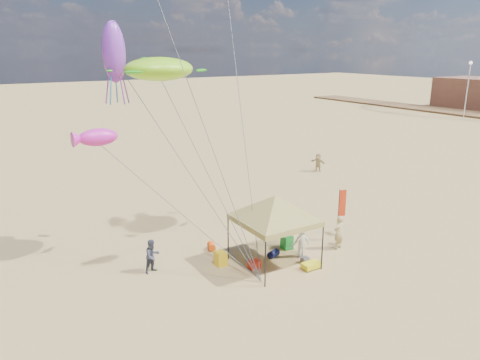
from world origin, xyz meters
The scene contains 19 objects.
ground centered at (0.00, 0.00, 0.00)m, with size 280.00×280.00×0.00m, color tan.
canopy_tent centered at (1.05, 1.66, 3.29)m, with size 6.40×6.40×3.95m.
feather_flag centered at (5.66, 2.01, 1.93)m, with size 0.44×0.11×2.88m.
cooler_red centered at (0.02, 1.78, 0.19)m, with size 0.54×0.38×0.38m, color red.
cooler_blue centered at (3.75, 4.22, 0.19)m, with size 0.54×0.38×0.38m, color #143AA3.
bag_navy centered at (1.48, 2.26, 0.18)m, with size 0.36×0.36×0.60m, color #0C1139.
bag_orange centered at (-0.65, 4.69, 0.18)m, with size 0.36×0.36×0.60m, color #F64F0D.
chair_green centered at (2.67, 2.72, 0.35)m, with size 0.50×0.50×0.70m, color #198E30.
chair_yellow centered at (-1.14, 2.91, 0.35)m, with size 0.50×0.50×0.70m, color yellow.
crate_grey centered at (2.39, 0.97, 0.14)m, with size 0.34×0.30×0.28m, color slate.
beach_cart centered at (2.22, 0.31, 0.20)m, with size 0.90×0.50×0.24m, color yellow.
person_near_a centered at (4.84, 1.30, 0.89)m, with size 0.65×0.43×1.79m, color tan.
person_near_b centered at (-4.10, 3.99, 0.79)m, with size 0.77×0.60×1.58m, color #3C3F53.
person_near_c centered at (2.63, 1.61, 0.82)m, with size 1.05×0.61×1.63m, color silver.
person_far_c centered at (14.48, 13.56, 0.77)m, with size 1.43×0.46×1.54m, color tan.
lamp_north centered at (55.00, 26.00, 5.52)m, with size 0.50×0.50×8.25m.
turtle_kite centered at (-2.67, 5.60, 8.99)m, with size 3.18×2.55×1.06m, color #8BE31A.
fish_kite centered at (-6.20, 3.50, 6.56)m, with size 1.53×0.77×0.68m, color #D923AE.
squid_kite centered at (-4.32, 6.75, 9.72)m, with size 1.04×1.04×2.71m, color purple.
Camera 1 is at (-10.98, -14.20, 9.81)m, focal length 34.23 mm.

